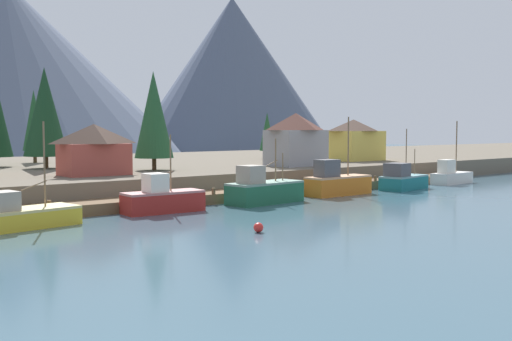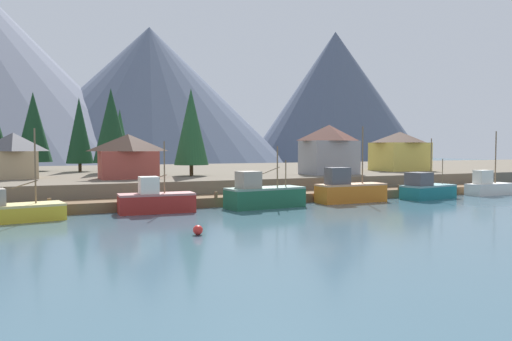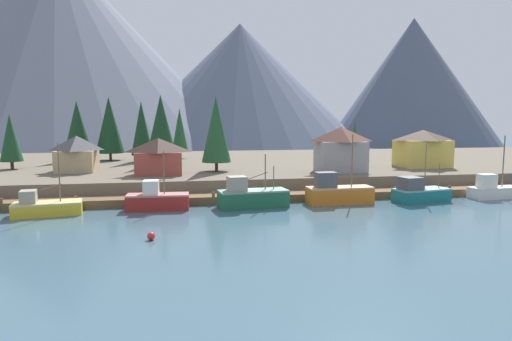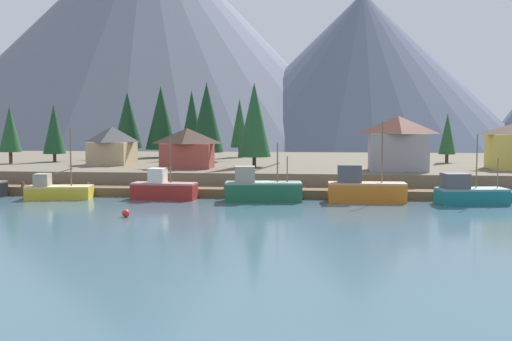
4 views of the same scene
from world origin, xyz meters
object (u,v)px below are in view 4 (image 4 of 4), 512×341
(fishing_boat_green, at_px, (261,189))
(conifer_back_right, at_px, (192,121))
(house_grey, at_px, (398,143))
(conifer_mid_right, at_px, (161,118))
(house_red, at_px, (187,148))
(conifer_far_right, at_px, (254,120))
(conifer_back_left, at_px, (10,129))
(conifer_near_left, at_px, (447,134))
(conifer_centre, at_px, (54,129))
(house_tan, at_px, (112,145))
(conifer_far_left, at_px, (207,117))
(conifer_mid_left, at_px, (240,123))
(fishing_boat_yellow, at_px, (58,191))
(fishing_boat_red, at_px, (163,189))
(fishing_boat_orange, at_px, (364,189))
(channel_buoy, at_px, (126,213))
(conifer_near_right, at_px, (128,120))

(fishing_boat_green, distance_m, conifer_back_right, 38.55)
(house_grey, distance_m, conifer_mid_right, 46.04)
(house_red, xyz_separation_m, conifer_far_right, (8.63, 2.80, 3.73))
(conifer_mid_right, xyz_separation_m, conifer_back_left, (-17.89, -18.52, -1.82))
(conifer_near_left, relative_size, conifer_mid_right, 0.60)
(conifer_back_left, bearing_deg, conifer_centre, 46.61)
(house_tan, height_order, conifer_back_left, conifer_back_left)
(conifer_far_left, bearing_deg, conifer_mid_right, 132.33)
(house_tan, distance_m, conifer_mid_left, 26.37)
(fishing_boat_yellow, xyz_separation_m, conifer_mid_right, (1.40, 39.22, 8.53))
(fishing_boat_yellow, bearing_deg, conifer_mid_left, 60.76)
(house_red, relative_size, conifer_back_right, 0.60)
(house_red, relative_size, conifer_centre, 0.78)
(conifer_mid_right, bearing_deg, conifer_near_left, -11.71)
(fishing_boat_red, distance_m, conifer_near_left, 46.63)
(fishing_boat_red, height_order, house_tan, house_tan)
(fishing_boat_yellow, height_order, conifer_near_left, conifer_near_left)
(conifer_back_left, bearing_deg, fishing_boat_orange, -21.56)
(fishing_boat_orange, relative_size, conifer_mid_right, 0.69)
(fishing_boat_green, distance_m, conifer_far_right, 18.59)
(house_red, xyz_separation_m, conifer_centre, (-23.58, 11.47, 2.33))
(fishing_boat_orange, bearing_deg, fishing_boat_red, 179.01)
(house_grey, distance_m, channel_buoy, 37.25)
(conifer_back_left, distance_m, conifer_back_right, 28.16)
(fishing_boat_orange, bearing_deg, conifer_centre, 150.62)
(fishing_boat_green, bearing_deg, house_red, 122.72)
(conifer_near_left, xyz_separation_m, conifer_far_left, (-36.52, -1.57, 2.50))
(house_grey, bearing_deg, fishing_boat_orange, -112.30)
(conifer_near_left, distance_m, conifer_far_left, 36.64)
(conifer_mid_left, height_order, conifer_back_left, conifer_mid_left)
(house_grey, relative_size, conifer_centre, 0.83)
(house_grey, bearing_deg, conifer_mid_left, 129.76)
(conifer_near_right, relative_size, conifer_back_right, 1.01)
(fishing_boat_red, bearing_deg, conifer_near_left, 41.13)
(fishing_boat_green, height_order, channel_buoy, fishing_boat_green)
(house_tan, xyz_separation_m, conifer_near_right, (-3.57, 18.10, 3.75))
(conifer_mid_right, bearing_deg, fishing_boat_yellow, -92.05)
(house_red, relative_size, house_tan, 1.01)
(conifer_mid_left, relative_size, conifer_back_left, 1.21)
(house_grey, distance_m, house_tan, 40.52)
(house_grey, bearing_deg, conifer_back_right, 144.51)
(conifer_far_right, bearing_deg, conifer_mid_right, 130.23)
(fishing_boat_red, height_order, channel_buoy, fishing_boat_red)
(house_red, bearing_deg, conifer_far_left, 90.03)
(conifer_mid_left, bearing_deg, conifer_centre, -149.41)
(conifer_near_left, xyz_separation_m, conifer_centre, (-60.09, -3.96, 0.67))
(conifer_back_left, relative_size, conifer_far_left, 0.70)
(conifer_back_left, xyz_separation_m, conifer_far_left, (28.16, 7.25, 1.76))
(conifer_near_right, bearing_deg, conifer_back_right, -17.54)
(conifer_mid_right, distance_m, conifer_far_left, 15.25)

